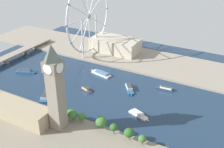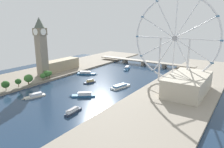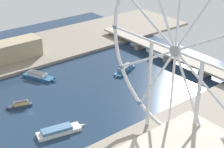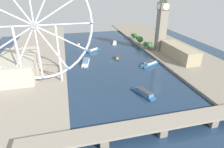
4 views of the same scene
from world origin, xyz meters
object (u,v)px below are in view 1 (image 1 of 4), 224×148
Objects in this scene: ferris_wheel at (89,17)px; tour_boat_3 at (101,73)px; parliament_block at (20,112)px; tour_boat_6 at (46,96)px; river_bridge at (4,59)px; tour_boat_5 at (86,89)px; tour_boat_4 at (129,88)px; riverside_hall at (115,45)px; tour_boat_2 at (138,114)px; tour_boat_1 at (25,71)px; tour_boat_0 at (165,88)px; clock_tower at (55,87)px.

ferris_wheel is 3.31× the size of tour_boat_3.
parliament_block reaches higher than tour_boat_6.
ferris_wheel is 3.50× the size of tour_boat_6.
parliament_block is at bearing -126.39° from river_bridge.
tour_boat_3 is at bearing 114.58° from tour_boat_5.
ferris_wheel is 4.18× the size of tour_boat_4.
riverside_hall is 168.13m from tour_boat_6.
riverside_hall is at bearing -46.64° from ferris_wheel.
tour_boat_2 is 0.98× the size of tour_boat_4.
tour_boat_6 is (-38.32, -71.04, -0.07)m from tour_boat_1.
ferris_wheel is 166.99m from tour_boat_0.
clock_tower reaches higher than tour_boat_1.
tour_boat_1 is 1.13× the size of tour_boat_4.
tour_boat_5 is at bearing -173.59° from tour_boat_2.
parliament_block is 2.58× the size of tour_boat_2.
ferris_wheel reaches higher than riverside_hall.
parliament_block is 0.36× the size of river_bridge.
ferris_wheel is 193.81m from tour_boat_2.
clock_tower is at bearing -117.07° from tour_boat_2.
tour_boat_4 is (-71.84, -106.07, -62.33)m from ferris_wheel.
ferris_wheel is (179.57, 78.10, 14.60)m from clock_tower.
tour_boat_6 is at bearing 177.50° from riverside_hall.
clock_tower is 155.95m from tour_boat_1.
tour_boat_4 is (18.67, -205.54, -4.62)m from river_bridge.
river_bridge is 206.44m from tour_boat_4.
tour_boat_1 is 0.95× the size of tour_boat_6.
parliament_block reaches higher than tour_boat_2.
ferris_wheel is at bearing -22.26° from tour_boat_0.
riverside_hall is 2.31× the size of tour_boat_6.
riverside_hall is at bearing 119.12° from tour_boat_5.
tour_boat_4 is at bearing 172.20° from tour_boat_3.
river_bridge is (-90.51, 99.46, -57.71)m from ferris_wheel.
tour_boat_3 is at bearing 4.99° from tour_boat_1.
tour_boat_4 reaches higher than tour_boat_5.
ferris_wheel is 3.69× the size of tour_boat_1.
ferris_wheel is at bearing 133.36° from riverside_hall.
tour_boat_5 is (17.13, 80.99, 0.11)m from tour_boat_2.
tour_boat_5 is (87.09, -25.00, -9.94)m from parliament_block.
tour_boat_1 is at bearing -99.97° from river_bridge.
clock_tower is 203.28m from river_bridge.
tour_boat_0 is at bearing -79.68° from tour_boat_6.
tour_boat_6 reaches higher than tour_boat_5.
tour_boat_6 is (41.53, 54.16, -47.70)m from clock_tower.
tour_boat_0 reaches higher than tour_boat_3.
tour_boat_4 is at bearing -76.46° from tour_boat_6.
tour_boat_3 is (-82.27, -21.27, -11.88)m from riverside_hall.
tour_boat_4 is (116.89, -72.27, -9.81)m from parliament_block.
ferris_wheel reaches higher than tour_boat_0.
tour_boat_2 is at bearing -105.89° from tour_boat_6.
tour_boat_3 is at bearing -76.05° from river_bridge.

